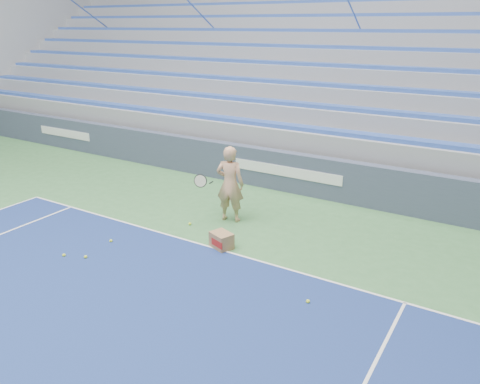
{
  "coord_description": "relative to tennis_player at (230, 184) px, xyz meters",
  "views": [
    {
      "loc": [
        5.26,
        4.77,
        4.38
      ],
      "look_at": [
        0.59,
        12.38,
        1.15
      ],
      "focal_mm": 35.0,
      "sensor_mm": 36.0,
      "label": 1
    }
  ],
  "objects": [
    {
      "name": "tennis_ball_0",
      "position": [
        -1.4,
        -3.11,
        -0.87
      ],
      "size": [
        0.07,
        0.07,
        0.07
      ],
      "primitive_type": "sphere",
      "color": "#CFE82F",
      "rests_on": "ground"
    },
    {
      "name": "sponsor_barrier",
      "position": [
        0.26,
        2.57,
        -0.35
      ],
      "size": [
        30.0,
        0.32,
        1.1
      ],
      "color": "#3B445A",
      "rests_on": "ground"
    },
    {
      "name": "tennis_ball_3",
      "position": [
        2.99,
        -2.26,
        -0.87
      ],
      "size": [
        0.07,
        0.07,
        0.07
      ],
      "primitive_type": "sphere",
      "color": "#CFE82F",
      "rests_on": "ground"
    },
    {
      "name": "ball_box",
      "position": [
        0.63,
        -1.31,
        -0.73
      ],
      "size": [
        0.54,
        0.48,
        0.34
      ],
      "color": "olive",
      "rests_on": "ground"
    },
    {
      "name": "tennis_ball_2",
      "position": [
        -0.63,
        -0.73,
        -0.87
      ],
      "size": [
        0.07,
        0.07,
        0.07
      ],
      "primitive_type": "sphere",
      "color": "#CFE82F",
      "rests_on": "ground"
    },
    {
      "name": "bleachers",
      "position": [
        0.25,
        8.29,
        1.46
      ],
      "size": [
        31.0,
        9.15,
        7.3
      ],
      "color": "gray",
      "rests_on": "ground"
    },
    {
      "name": "tennis_ball_1",
      "position": [
        -1.51,
        -2.33,
        -0.87
      ],
      "size": [
        0.07,
        0.07,
        0.07
      ],
      "primitive_type": "sphere",
      "color": "#CFE82F",
      "rests_on": "ground"
    },
    {
      "name": "tennis_ball_4",
      "position": [
        -1.83,
        -3.29,
        -0.87
      ],
      "size": [
        0.07,
        0.07,
        0.07
      ],
      "primitive_type": "sphere",
      "color": "#CFE82F",
      "rests_on": "ground"
    },
    {
      "name": "tennis_player",
      "position": [
        0.0,
        0.0,
        0.0
      ],
      "size": [
        0.97,
        0.9,
        1.8
      ],
      "color": "tan",
      "rests_on": "ground"
    }
  ]
}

